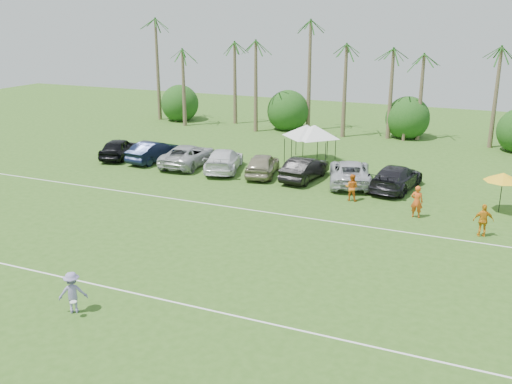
% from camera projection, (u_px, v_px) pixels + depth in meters
% --- Properties ---
extents(ground, '(120.00, 120.00, 0.00)m').
position_uv_depth(ground, '(92.00, 311.00, 23.14)').
color(ground, '#325A1B').
rests_on(ground, ground).
extents(field_lines, '(80.00, 12.10, 0.01)m').
position_uv_depth(field_lines, '(190.00, 242.00, 30.13)').
color(field_lines, white).
rests_on(field_lines, ground).
extents(palm_tree_0, '(2.40, 2.40, 8.90)m').
position_uv_depth(palm_tree_0, '(150.00, 52.00, 62.51)').
color(palm_tree_0, brown).
rests_on(palm_tree_0, ground).
extents(palm_tree_1, '(2.40, 2.40, 9.90)m').
position_uv_depth(palm_tree_1, '(189.00, 45.00, 60.34)').
color(palm_tree_1, brown).
rests_on(palm_tree_1, ground).
extents(palm_tree_2, '(2.40, 2.40, 10.90)m').
position_uv_depth(palm_tree_2, '(231.00, 37.00, 58.18)').
color(palm_tree_2, brown).
rests_on(palm_tree_2, ground).
extents(palm_tree_3, '(2.40, 2.40, 11.90)m').
position_uv_depth(palm_tree_3, '(268.00, 29.00, 56.40)').
color(palm_tree_3, brown).
rests_on(palm_tree_3, ground).
extents(palm_tree_4, '(2.40, 2.40, 8.90)m').
position_uv_depth(palm_tree_4, '(305.00, 57.00, 55.65)').
color(palm_tree_4, brown).
rests_on(palm_tree_4, ground).
extents(palm_tree_5, '(2.40, 2.40, 9.90)m').
position_uv_depth(palm_tree_5, '(346.00, 49.00, 53.87)').
color(palm_tree_5, brown).
rests_on(palm_tree_5, ground).
extents(palm_tree_6, '(2.40, 2.40, 10.90)m').
position_uv_depth(palm_tree_6, '(389.00, 40.00, 52.08)').
color(palm_tree_6, brown).
rests_on(palm_tree_6, ground).
extents(palm_tree_7, '(2.40, 2.40, 11.90)m').
position_uv_depth(palm_tree_7, '(435.00, 31.00, 50.30)').
color(palm_tree_7, brown).
rests_on(palm_tree_7, ground).
extents(palm_tree_8, '(2.40, 2.40, 8.90)m').
position_uv_depth(palm_tree_8, '(492.00, 63.00, 49.17)').
color(palm_tree_8, brown).
rests_on(palm_tree_8, ground).
extents(bush_tree_0, '(4.00, 4.00, 4.00)m').
position_uv_depth(bush_tree_0, '(180.00, 104.00, 63.94)').
color(bush_tree_0, brown).
rests_on(bush_tree_0, ground).
extents(bush_tree_1, '(4.00, 4.00, 4.00)m').
position_uv_depth(bush_tree_1, '(289.00, 112.00, 58.99)').
color(bush_tree_1, brown).
rests_on(bush_tree_1, ground).
extents(bush_tree_2, '(4.00, 4.00, 4.00)m').
position_uv_depth(bush_tree_2, '(406.00, 120.00, 54.42)').
color(bush_tree_2, brown).
rests_on(bush_tree_2, ground).
extents(sideline_player_a, '(0.73, 0.49, 1.95)m').
position_uv_depth(sideline_player_a, '(417.00, 202.00, 33.53)').
color(sideline_player_a, '#DD5018').
rests_on(sideline_player_a, ground).
extents(sideline_player_b, '(0.87, 0.69, 1.76)m').
position_uv_depth(sideline_player_b, '(352.00, 187.00, 36.59)').
color(sideline_player_b, orange).
rests_on(sideline_player_b, ground).
extents(sideline_player_c, '(1.15, 0.71, 1.82)m').
position_uv_depth(sideline_player_c, '(483.00, 220.00, 30.67)').
color(sideline_player_c, orange).
rests_on(sideline_player_c, ground).
extents(canopy_tent_left, '(4.26, 4.26, 3.45)m').
position_uv_depth(canopy_tent_left, '(307.00, 125.00, 46.00)').
color(canopy_tent_left, black).
rests_on(canopy_tent_left, ground).
extents(canopy_tent_right, '(4.35, 4.35, 3.53)m').
position_uv_depth(canopy_tent_right, '(315.00, 125.00, 45.57)').
color(canopy_tent_right, black).
rests_on(canopy_tent_right, ground).
extents(market_umbrella, '(2.24, 2.24, 2.49)m').
position_uv_depth(market_umbrella, '(503.00, 177.00, 33.99)').
color(market_umbrella, black).
rests_on(market_umbrella, ground).
extents(frisbee_player, '(1.30, 1.18, 1.75)m').
position_uv_depth(frisbee_player, '(73.00, 292.00, 22.83)').
color(frisbee_player, '#887DB1').
rests_on(frisbee_player, ground).
extents(parked_car_0, '(3.19, 5.27, 1.68)m').
position_uv_depth(parked_car_0, '(119.00, 148.00, 47.36)').
color(parked_car_0, black).
rests_on(parked_car_0, ground).
extents(parked_car_1, '(2.30, 5.25, 1.68)m').
position_uv_depth(parked_car_1, '(154.00, 151.00, 46.33)').
color(parked_car_1, black).
rests_on(parked_car_1, ground).
extents(parked_car_2, '(3.25, 6.23, 1.68)m').
position_uv_depth(parked_car_2, '(188.00, 155.00, 45.05)').
color(parked_car_2, '#A9AAAC').
rests_on(parked_car_2, ground).
extents(parked_car_3, '(3.85, 6.20, 1.68)m').
position_uv_depth(parked_car_3, '(224.00, 160.00, 43.62)').
color(parked_car_3, white).
rests_on(parked_car_3, ground).
extents(parked_car_4, '(2.92, 5.22, 1.68)m').
position_uv_depth(parked_car_4, '(263.00, 164.00, 42.31)').
color(parked_car_4, gray).
rests_on(parked_car_4, ground).
extents(parked_car_5, '(2.27, 5.24, 1.68)m').
position_uv_depth(parked_car_5, '(305.00, 168.00, 41.20)').
color(parked_car_5, black).
rests_on(parked_car_5, ground).
extents(parked_car_6, '(4.36, 6.57, 1.68)m').
position_uv_depth(parked_car_6, '(350.00, 172.00, 40.24)').
color(parked_car_6, silver).
rests_on(parked_car_6, ground).
extents(parked_car_7, '(3.16, 6.06, 1.68)m').
position_uv_depth(parked_car_7, '(396.00, 177.00, 38.95)').
color(parked_car_7, black).
rests_on(parked_car_7, ground).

